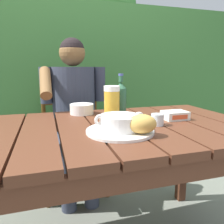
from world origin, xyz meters
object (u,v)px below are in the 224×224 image
object	(u,v)px
chair_near_diner	(73,135)
soup_bowl	(120,122)
water_glass_small	(157,120)
diner_bowl	(82,109)
bread_roll	(142,124)
table_knife	(144,123)
butter_tub	(175,115)
serving_plate	(120,131)
beer_glass	(112,102)
person_eating	(74,108)
beer_bottle	(121,98)

from	to	relation	value
chair_near_diner	soup_bowl	world-z (taller)	chair_near_diner
water_glass_small	diner_bowl	bearing A→B (deg)	129.55
bread_roll	table_knife	size ratio (longest dim) A/B	0.81
butter_tub	serving_plate	bearing A→B (deg)	-158.45
beer_glass	water_glass_small	distance (m)	0.27
soup_bowl	diner_bowl	xyz separation A→B (m)	(-0.10, 0.43, -0.02)
bread_roll	beer_glass	xyz separation A→B (m)	(-0.02, 0.34, 0.04)
person_eating	beer_glass	size ratio (longest dim) A/B	6.97
beer_glass	table_knife	distance (m)	0.21
beer_glass	water_glass_small	xyz separation A→B (m)	(0.17, -0.20, -0.06)
serving_plate	soup_bowl	bearing A→B (deg)	0.00
water_glass_small	diner_bowl	distance (m)	0.48
table_knife	beer_bottle	bearing A→B (deg)	103.28
beer_bottle	water_glass_small	xyz separation A→B (m)	(0.10, -0.26, -0.07)
chair_near_diner	serving_plate	bearing A→B (deg)	-84.34
person_eating	soup_bowl	bearing A→B (deg)	-82.68
serving_plate	water_glass_small	xyz separation A→B (m)	(0.21, 0.06, 0.02)
serving_plate	table_knife	size ratio (longest dim) A/B	1.74
chair_near_diner	person_eating	distance (m)	0.33
bread_roll	water_glass_small	world-z (taller)	bread_roll
bread_roll	table_knife	xyz separation A→B (m)	(0.10, 0.18, -0.05)
bread_roll	water_glass_small	distance (m)	0.20
beer_glass	butter_tub	world-z (taller)	beer_glass
beer_bottle	butter_tub	distance (m)	0.31
serving_plate	person_eating	bearing A→B (deg)	97.32
serving_plate	soup_bowl	xyz separation A→B (m)	(0.00, 0.00, 0.04)
serving_plate	bread_roll	size ratio (longest dim) A/B	2.15
beer_bottle	table_knife	xyz separation A→B (m)	(0.05, -0.21, -0.10)
soup_bowl	diner_bowl	size ratio (longest dim) A/B	1.58
beer_bottle	bread_roll	bearing A→B (deg)	-96.52
bread_roll	chair_near_diner	bearing A→B (deg)	98.83
person_eating	butter_tub	bearing A→B (deg)	-53.77
person_eating	water_glass_small	size ratio (longest dim) A/B	20.17
serving_plate	bread_roll	bearing A→B (deg)	-49.40
person_eating	diner_bowl	distance (m)	0.35
butter_tub	table_knife	world-z (taller)	butter_tub
butter_tub	diner_bowl	bearing A→B (deg)	147.90
chair_near_diner	diner_bowl	size ratio (longest dim) A/B	6.44
person_eating	table_knife	distance (m)	0.71
soup_bowl	bread_roll	size ratio (longest dim) A/B	1.65
table_knife	water_glass_small	bearing A→B (deg)	-43.85
person_eating	bread_roll	size ratio (longest dim) A/B	9.11
serving_plate	beer_bottle	distance (m)	0.35
serving_plate	butter_tub	xyz separation A→B (m)	(0.36, 0.14, 0.02)
beer_bottle	water_glass_small	bearing A→B (deg)	-69.19
diner_bowl	person_eating	bearing A→B (deg)	90.47
diner_bowl	table_knife	bearing A→B (deg)	-51.50
beer_glass	butter_tub	xyz separation A→B (m)	(0.32, -0.12, -0.07)
beer_glass	water_glass_small	size ratio (longest dim) A/B	2.89
soup_bowl	bread_roll	bearing A→B (deg)	-49.40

